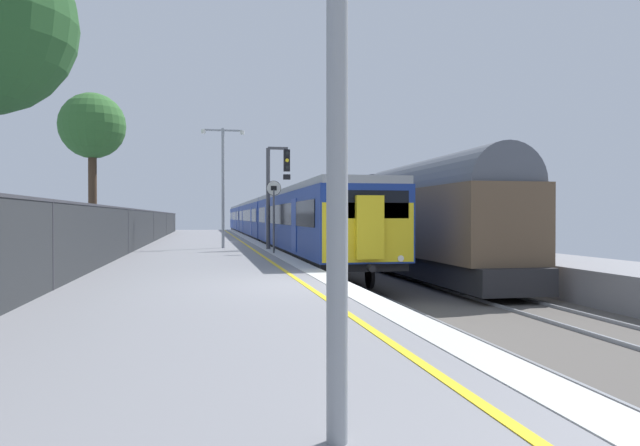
% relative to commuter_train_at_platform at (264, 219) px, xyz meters
% --- Properties ---
extents(ground, '(17.40, 110.00, 1.21)m').
position_rel_commuter_train_at_platform_xyz_m(ground, '(0.54, -33.38, -1.88)').
color(ground, gray).
extents(commuter_train_at_platform, '(2.83, 60.01, 3.81)m').
position_rel_commuter_train_at_platform_xyz_m(commuter_train_at_platform, '(0.00, 0.00, 0.00)').
color(commuter_train_at_platform, navy).
rests_on(commuter_train_at_platform, ground).
extents(freight_train_adjacent_track, '(2.60, 40.21, 4.59)m').
position_rel_commuter_train_at_platform_xyz_m(freight_train_adjacent_track, '(4.00, -10.93, 0.24)').
color(freight_train_adjacent_track, '#232326').
rests_on(freight_train_adjacent_track, ground).
extents(signal_gantry, '(1.10, 0.24, 4.64)m').
position_rel_commuter_train_at_platform_xyz_m(signal_gantry, '(-1.46, -19.26, 1.64)').
color(signal_gantry, '#47474C').
rests_on(signal_gantry, ground).
extents(speed_limit_sign, '(0.59, 0.08, 2.91)m').
position_rel_commuter_train_at_platform_xyz_m(speed_limit_sign, '(-1.85, -22.32, 0.58)').
color(speed_limit_sign, '#59595B').
rests_on(speed_limit_sign, ground).
extents(platform_lamp_mid, '(2.00, 0.20, 5.62)m').
position_rel_commuter_train_at_platform_xyz_m(platform_lamp_mid, '(-3.72, -17.89, 2.05)').
color(platform_lamp_mid, '#93999E').
rests_on(platform_lamp_mid, ground).
extents(platform_back_fence, '(0.07, 99.00, 1.82)m').
position_rel_commuter_train_at_platform_xyz_m(platform_back_fence, '(-7.55, -33.38, -0.32)').
color(platform_back_fence, '#282B2D').
rests_on(platform_back_fence, ground).
extents(background_tree_left, '(2.98, 2.98, 7.12)m').
position_rel_commuter_train_at_platform_xyz_m(background_tree_left, '(-9.66, -17.50, 4.22)').
color(background_tree_left, '#473323').
rests_on(background_tree_left, ground).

